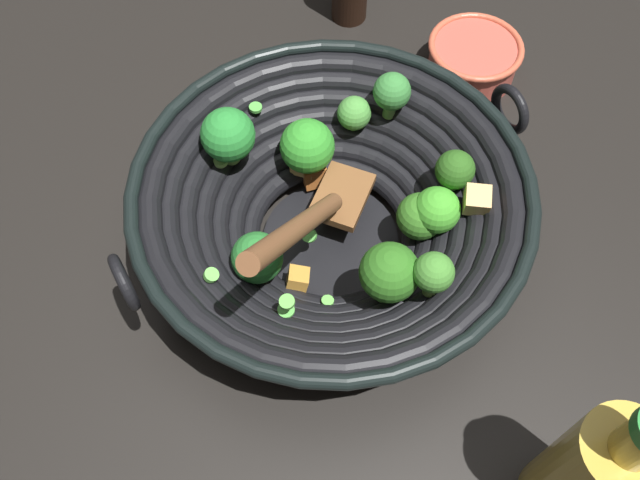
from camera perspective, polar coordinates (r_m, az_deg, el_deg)
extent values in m
plane|color=black|center=(0.73, 0.88, -0.32)|extent=(4.00, 4.00, 0.00)
cylinder|color=black|center=(0.72, 0.89, -0.12)|extent=(0.14, 0.14, 0.01)
torus|color=black|center=(0.71, 0.91, 0.56)|extent=(0.20, 0.20, 0.02)
torus|color=black|center=(0.70, 0.92, 1.05)|extent=(0.23, 0.23, 0.02)
torus|color=black|center=(0.69, 0.93, 1.55)|extent=(0.26, 0.26, 0.02)
torus|color=black|center=(0.68, 0.95, 2.06)|extent=(0.28, 0.28, 0.02)
torus|color=black|center=(0.67, 0.96, 2.60)|extent=(0.31, 0.31, 0.02)
torus|color=black|center=(0.66, 0.97, 3.14)|extent=(0.34, 0.34, 0.02)
torus|color=black|center=(0.65, 0.99, 3.70)|extent=(0.37, 0.37, 0.02)
torus|color=black|center=(0.64, 1.00, 4.28)|extent=(0.39, 0.39, 0.01)
torus|color=black|center=(0.61, -16.08, -3.43)|extent=(0.05, 0.04, 0.05)
torus|color=black|center=(0.73, 15.59, 10.49)|extent=(0.05, 0.04, 0.05)
cylinder|color=#85BB45|center=(0.75, 2.80, 9.40)|extent=(0.02, 0.02, 0.02)
sphere|color=#4E9940|center=(0.73, 2.87, 10.56)|extent=(0.04, 0.04, 0.04)
cylinder|color=#679E4E|center=(0.73, 5.85, 10.86)|extent=(0.01, 0.02, 0.02)
sphere|color=#39843B|center=(0.72, 6.04, 12.26)|extent=(0.04, 0.04, 0.04)
cylinder|color=#86AD59|center=(0.70, 8.11, 0.80)|extent=(0.02, 0.02, 0.01)
sphere|color=#387923|center=(0.68, 8.39, 1.97)|extent=(0.05, 0.05, 0.05)
cylinder|color=#76AF46|center=(0.67, -5.09, -2.70)|extent=(0.03, 0.03, 0.02)
sphere|color=#29792F|center=(0.64, -5.29, -1.48)|extent=(0.05, 0.05, 0.05)
cylinder|color=#66A652|center=(0.69, 10.90, 4.63)|extent=(0.02, 0.02, 0.02)
sphere|color=#2C5E1C|center=(0.67, 11.24, 5.80)|extent=(0.04, 0.04, 0.04)
cylinder|color=#73B451|center=(0.74, -1.04, 6.24)|extent=(0.03, 0.03, 0.02)
sphere|color=green|center=(0.71, -1.08, 7.87)|extent=(0.06, 0.06, 0.06)
cylinder|color=#599F38|center=(0.64, 5.57, -4.13)|extent=(0.02, 0.03, 0.03)
sphere|color=#2D6C1E|center=(0.61, 5.84, -2.72)|extent=(0.06, 0.06, 0.06)
cylinder|color=olive|center=(0.71, -7.44, 7.17)|extent=(0.03, 0.03, 0.02)
sphere|color=#298A34|center=(0.68, -7.72, 8.71)|extent=(0.05, 0.05, 0.05)
cylinder|color=olive|center=(0.62, 9.16, -3.80)|extent=(0.02, 0.02, 0.02)
sphere|color=#458C32|center=(0.60, 9.50, -2.69)|extent=(0.04, 0.04, 0.04)
cylinder|color=#5FA344|center=(0.69, 9.42, 1.30)|extent=(0.02, 0.02, 0.01)
sphere|color=green|center=(0.67, 9.74, 2.49)|extent=(0.05, 0.05, 0.05)
cube|color=#E8B36A|center=(0.66, 13.01, 3.29)|extent=(0.03, 0.02, 0.03)
cube|color=orange|center=(0.74, -0.53, 5.65)|extent=(0.04, 0.04, 0.03)
cube|color=gold|center=(0.67, -1.89, -3.33)|extent=(0.02, 0.02, 0.03)
cube|color=#DDB261|center=(0.73, -1.28, 6.65)|extent=(0.04, 0.03, 0.03)
cylinder|color=#6BC651|center=(0.65, 0.63, -5.17)|extent=(0.02, 0.02, 0.01)
cylinder|color=#6BC651|center=(0.62, -9.02, -2.83)|extent=(0.01, 0.01, 0.00)
cylinder|color=#99D166|center=(0.68, -1.62, 1.32)|extent=(0.02, 0.02, 0.01)
cylinder|color=#99D166|center=(0.70, -8.31, 6.54)|extent=(0.02, 0.02, 0.01)
cylinder|color=#56B247|center=(0.68, -0.90, 0.40)|extent=(0.02, 0.02, 0.01)
cylinder|color=#56B247|center=(0.73, -5.42, 10.98)|extent=(0.02, 0.02, 0.00)
cylinder|color=#6BC651|center=(0.59, -2.78, -5.19)|extent=(0.02, 0.02, 0.01)
cylinder|color=#6BC651|center=(0.62, -9.10, -2.92)|extent=(0.01, 0.02, 0.01)
cylinder|color=#56B247|center=(0.62, -2.86, -5.87)|extent=(0.02, 0.02, 0.00)
cube|color=brown|center=(0.70, 1.85, 3.71)|extent=(0.08, 0.06, 0.01)
cylinder|color=brown|center=(0.56, -1.78, 1.07)|extent=(0.18, 0.06, 0.17)
cylinder|color=gold|center=(0.59, 21.48, -17.87)|extent=(0.07, 0.07, 0.17)
cylinder|color=#D15647|center=(0.88, 12.66, 14.46)|extent=(0.11, 0.11, 0.04)
torus|color=#D45C40|center=(0.86, 12.95, 15.50)|extent=(0.11, 0.11, 0.01)
cylinder|color=#56B247|center=(0.89, 13.89, 14.71)|extent=(0.01, 0.01, 0.01)
cylinder|color=#99D166|center=(0.89, 14.34, 15.00)|extent=(0.02, 0.02, 0.00)
cylinder|color=#99D166|center=(0.89, 11.52, 15.78)|extent=(0.01, 0.01, 0.01)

